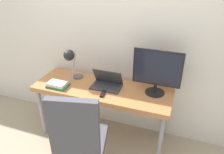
% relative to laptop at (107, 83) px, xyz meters
% --- Properties ---
extents(ground_plane, '(12.00, 12.00, 0.00)m').
position_rel_laptop_xyz_m(ground_plane, '(-0.04, -0.32, -0.79)').
color(ground_plane, tan).
extents(wall_back, '(8.00, 0.05, 2.60)m').
position_rel_laptop_xyz_m(wall_back, '(-0.04, 0.31, 0.51)').
color(wall_back, silver).
rests_on(wall_back, ground_plane).
extents(desk, '(1.64, 0.56, 0.75)m').
position_rel_laptop_xyz_m(desk, '(-0.04, -0.04, -0.12)').
color(desk, '#B77542').
rests_on(desk, ground_plane).
extents(laptop, '(0.35, 0.22, 0.21)m').
position_rel_laptop_xyz_m(laptop, '(0.00, 0.00, 0.00)').
color(laptop, '#38383D').
rests_on(laptop, desk).
extents(monitor, '(0.53, 0.22, 0.51)m').
position_rel_laptop_xyz_m(monitor, '(0.56, 0.06, 0.23)').
color(monitor, black).
rests_on(monitor, desk).
extents(desk_lamp, '(0.13, 0.30, 0.43)m').
position_rel_laptop_xyz_m(desk_lamp, '(-0.44, -0.04, 0.28)').
color(desk_lamp, '#4C4C51').
rests_on(desk_lamp, desk).
extents(office_chair, '(0.58, 0.60, 1.12)m').
position_rel_laptop_xyz_m(office_chair, '(0.00, -0.74, -0.20)').
color(office_chair, black).
rests_on(office_chair, ground_plane).
extents(book_stack, '(0.25, 0.17, 0.06)m').
position_rel_laptop_xyz_m(book_stack, '(-0.55, -0.20, -0.02)').
color(book_stack, '#286B47').
rests_on(book_stack, desk).
extents(tv_remote, '(0.05, 0.14, 0.02)m').
position_rel_laptop_xyz_m(tv_remote, '(0.02, -0.18, -0.03)').
color(tv_remote, black).
rests_on(tv_remote, desk).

